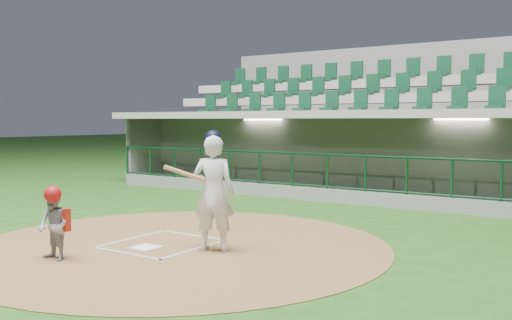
{
  "coord_description": "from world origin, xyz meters",
  "views": [
    {
      "loc": [
        6.8,
        -7.45,
        2.15
      ],
      "look_at": [
        0.0,
        2.6,
        1.3
      ],
      "focal_mm": 40.0,
      "sensor_mm": 36.0,
      "label": 1
    }
  ],
  "objects": [
    {
      "name": "seating_deck",
      "position": [
        0.0,
        10.91,
        1.42
      ],
      "size": [
        17.0,
        6.72,
        5.15
      ],
      "color": "slate",
      "rests_on": "ground"
    },
    {
      "name": "ground",
      "position": [
        0.0,
        0.0,
        0.0
      ],
      "size": [
        120.0,
        120.0,
        0.0
      ],
      "primitive_type": "plane",
      "color": "#1C4714",
      "rests_on": "ground"
    },
    {
      "name": "dirt_circle",
      "position": [
        0.3,
        -0.2,
        0.01
      ],
      "size": [
        7.2,
        7.2,
        0.01
      ],
      "primitive_type": "cylinder",
      "color": "brown",
      "rests_on": "ground"
    },
    {
      "name": "batter",
      "position": [
        1.06,
        -0.2,
        0.99
      ],
      "size": [
        0.94,
        0.98,
        1.98
      ],
      "color": "white",
      "rests_on": "dirt_circle"
    },
    {
      "name": "home_plate",
      "position": [
        0.0,
        -0.7,
        0.02
      ],
      "size": [
        0.43,
        0.43,
        0.02
      ],
      "primitive_type": "cube",
      "color": "white",
      "rests_on": "dirt_circle"
    },
    {
      "name": "catcher",
      "position": [
        -0.57,
        -2.06,
        0.58
      ],
      "size": [
        0.54,
        0.43,
        1.14
      ],
      "color": "#97979D",
      "rests_on": "dirt_circle"
    },
    {
      "name": "dugout_structure",
      "position": [
        0.18,
        7.83,
        0.96
      ],
      "size": [
        16.4,
        3.7,
        3.0
      ],
      "color": "gray",
      "rests_on": "ground"
    },
    {
      "name": "batter_box_chalk",
      "position": [
        0.0,
        -0.3,
        0.02
      ],
      "size": [
        1.55,
        1.8,
        0.01
      ],
      "color": "white",
      "rests_on": "ground"
    }
  ]
}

